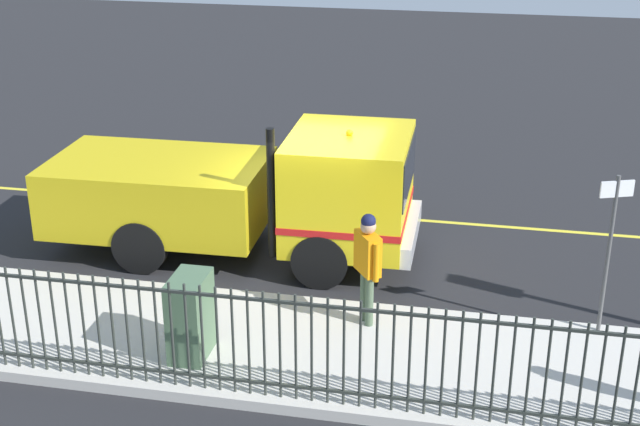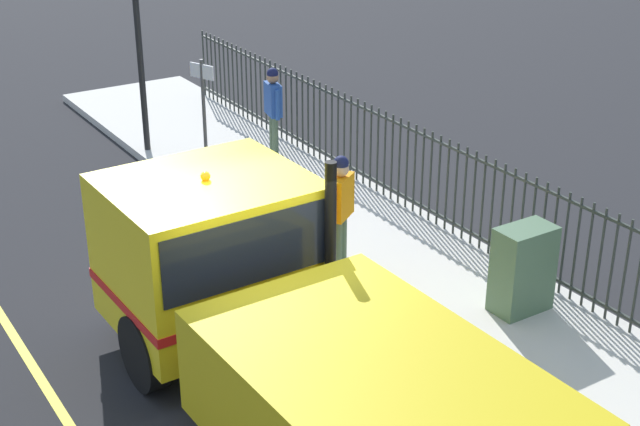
% 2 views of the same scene
% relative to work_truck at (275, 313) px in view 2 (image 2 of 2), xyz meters
% --- Properties ---
extents(ground_plane, '(53.95, 53.95, 0.00)m').
position_rel_work_truck_xyz_m(ground_plane, '(0.23, 0.83, -1.28)').
color(ground_plane, '#232326').
rests_on(ground_plane, ground).
extents(sidewalk_slab, '(3.01, 24.52, 0.16)m').
position_rel_work_truck_xyz_m(sidewalk_slab, '(3.26, 0.83, -1.20)').
color(sidewalk_slab, beige).
rests_on(sidewalk_slab, ground).
extents(work_truck, '(2.52, 6.64, 2.72)m').
position_rel_work_truck_xyz_m(work_truck, '(0.00, 0.00, 0.00)').
color(work_truck, yellow).
rests_on(work_truck, ground).
extents(worker_standing, '(0.56, 0.47, 1.78)m').
position_rel_work_truck_xyz_m(worker_standing, '(2.39, 2.26, -0.03)').
color(worker_standing, orange).
rests_on(worker_standing, sidewalk_slab).
extents(pedestrian_distant, '(0.32, 0.63, 1.75)m').
position_rel_work_truck_xyz_m(pedestrian_distant, '(3.94, 6.91, -0.05)').
color(pedestrian_distant, '#264C99').
rests_on(pedestrian_distant, sidewalk_slab).
extents(iron_fence, '(0.04, 20.88, 1.53)m').
position_rel_work_truck_xyz_m(iron_fence, '(4.58, 0.83, -0.34)').
color(iron_fence, '#2D332D').
rests_on(iron_fence, sidewalk_slab).
extents(traffic_light_near, '(0.32, 0.24, 3.89)m').
position_rel_work_truck_xyz_m(traffic_light_near, '(1.99, 8.56, 1.65)').
color(traffic_light_near, black).
rests_on(traffic_light_near, sidewalk_slab).
extents(utility_cabinet, '(0.79, 0.48, 1.22)m').
position_rel_work_truck_xyz_m(utility_cabinet, '(3.79, -0.03, -0.51)').
color(utility_cabinet, '#4C6B4C').
rests_on(utility_cabinet, sidewalk_slab).
extents(street_sign, '(0.21, 0.48, 2.46)m').
position_rel_work_truck_xyz_m(street_sign, '(1.93, 5.70, 0.41)').
color(street_sign, '#4C4C4C').
rests_on(street_sign, sidewalk_slab).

